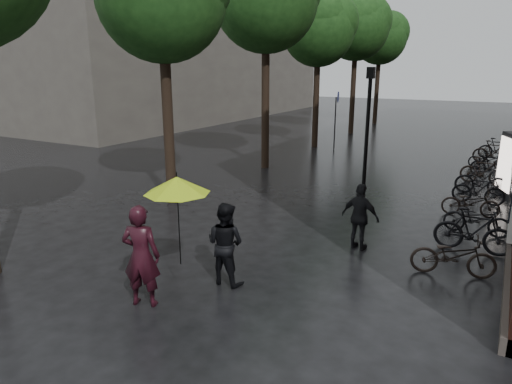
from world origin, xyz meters
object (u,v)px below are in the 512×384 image
Objects in this scene: person_black at (225,243)px; lamp_post at (368,122)px; ad_lightbox at (510,166)px; person_burgundy at (141,256)px; pedestrian_walking at (360,217)px; parked_bicycles at (483,182)px.

person_black is 0.40× the size of lamp_post.
person_black is 10.90m from ad_lightbox.
person_burgundy is at bearing -137.75° from ad_lightbox.
ad_lightbox is 5.13m from lamp_post.
pedestrian_walking is 0.11× the size of parked_bicycles.
pedestrian_walking is 7.40m from ad_lightbox.
pedestrian_walking is at bearing -140.65° from person_burgundy.
ad_lightbox is (5.61, 11.25, 0.11)m from person_burgundy.
pedestrian_walking is at bearing -119.48° from person_black.
person_burgundy is at bearing 61.71° from person_black.
parked_bicycles is 3.60× the size of lamp_post.
lamp_post is (-4.03, -2.80, 1.48)m from ad_lightbox.
person_burgundy reaches higher than parked_bicycles.
person_black is at bearing -137.25° from ad_lightbox.
person_burgundy is 8.74m from lamp_post.
person_black reaches higher than parked_bicycles.
lamp_post is at bearing -94.66° from person_black.
ad_lightbox is at bearing -136.62° from person_burgundy.
pedestrian_walking is (2.64, 4.48, -0.15)m from person_burgundy.
parked_bicycles is (4.89, 11.13, -0.48)m from person_burgundy.
pedestrian_walking is (1.81, 3.02, -0.04)m from person_black.
person_burgundy is 12.57m from ad_lightbox.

